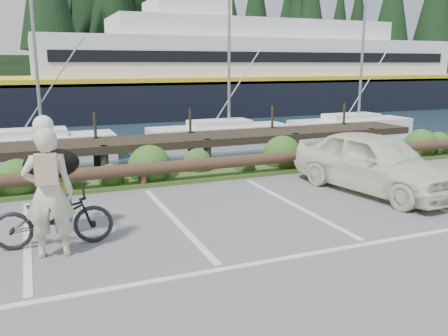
% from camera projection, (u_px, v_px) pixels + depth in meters
% --- Properties ---
extents(ground, '(72.00, 72.00, 0.00)m').
position_uv_depth(ground, '(213.00, 259.00, 7.19)').
color(ground, '#5E5E60').
extents(harbor_backdrop, '(170.00, 160.00, 30.00)m').
position_uv_depth(harbor_backdrop, '(45.00, 82.00, 78.15)').
color(harbor_backdrop, '#1A323F').
rests_on(harbor_backdrop, ground).
extents(vegetation_strip, '(34.00, 1.60, 0.10)m').
position_uv_depth(vegetation_strip, '(137.00, 179.00, 11.97)').
color(vegetation_strip, '#3D5B21').
rests_on(vegetation_strip, ground).
extents(log_rail, '(32.00, 0.30, 0.60)m').
position_uv_depth(log_rail, '(144.00, 188.00, 11.34)').
color(log_rail, '#443021').
rests_on(log_rail, ground).
extents(bicycle, '(1.93, 0.84, 0.98)m').
position_uv_depth(bicycle, '(53.00, 217.00, 7.62)').
color(bicycle, black).
rests_on(bicycle, ground).
extents(cyclist, '(0.78, 0.55, 2.01)m').
position_uv_depth(cyclist, '(49.00, 193.00, 7.10)').
color(cyclist, beige).
rests_on(cyclist, ground).
extents(dog, '(0.54, 0.96, 0.53)m').
position_uv_depth(dog, '(52.00, 164.00, 8.01)').
color(dog, black).
rests_on(dog, bicycle).
extents(parked_car, '(2.37, 4.33, 1.39)m').
position_uv_depth(parked_car, '(375.00, 162.00, 10.85)').
color(parked_car, silver).
rests_on(parked_car, ground).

